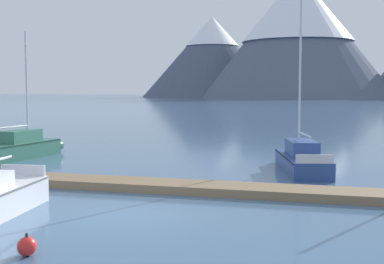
% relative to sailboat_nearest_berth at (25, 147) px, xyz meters
% --- Properties ---
extents(ground_plane, '(700.00, 700.00, 0.00)m').
position_rel_sailboat_nearest_berth_xyz_m(ground_plane, '(11.11, -10.04, -0.59)').
color(ground_plane, '#426689').
extents(mountain_west_summit, '(70.06, 70.06, 40.08)m').
position_rel_sailboat_nearest_berth_xyz_m(mountain_west_summit, '(-60.27, 228.41, 20.08)').
color(mountain_west_summit, '#424C60').
rests_on(mountain_west_summit, ground).
extents(mountain_central_massif, '(85.96, 85.96, 55.01)m').
position_rel_sailboat_nearest_berth_xyz_m(mountain_central_massif, '(-15.76, 213.06, 28.81)').
color(mountain_central_massif, '#4C566B').
rests_on(mountain_central_massif, ground).
extents(dock, '(29.88, 3.83, 0.30)m').
position_rel_sailboat_nearest_berth_xyz_m(dock, '(11.11, -6.04, -0.44)').
color(dock, '#846B4C').
rests_on(dock, ground).
extents(sailboat_nearest_berth, '(1.76, 6.33, 6.84)m').
position_rel_sailboat_nearest_berth_xyz_m(sailboat_nearest_berth, '(0.00, 0.00, 0.00)').
color(sailboat_nearest_berth, '#336B56').
rests_on(sailboat_nearest_berth, ground).
extents(sailboat_mid_dock_port, '(3.42, 6.44, 9.22)m').
position_rel_sailboat_nearest_berth_xyz_m(sailboat_mid_dock_port, '(14.85, 0.31, -0.03)').
color(sailboat_mid_dock_port, navy).
rests_on(sailboat_mid_dock_port, ground).
extents(mooring_buoy_inner_mooring, '(0.43, 0.43, 0.51)m').
position_rel_sailboat_nearest_berth_xyz_m(mooring_buoy_inner_mooring, '(10.80, -14.17, -0.37)').
color(mooring_buoy_inner_mooring, red).
rests_on(mooring_buoy_inner_mooring, ground).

